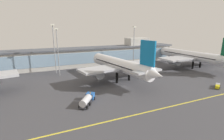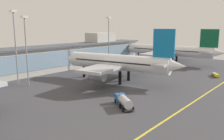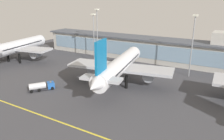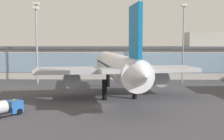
{
  "view_description": "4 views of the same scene",
  "coord_description": "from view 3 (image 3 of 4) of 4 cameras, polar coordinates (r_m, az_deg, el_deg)",
  "views": [
    {
      "loc": [
        -30.82,
        -58.84,
        24.38
      ],
      "look_at": [
        -2.37,
        6.18,
        6.27
      ],
      "focal_mm": 26.65,
      "sensor_mm": 36.0,
      "label": 1
    },
    {
      "loc": [
        -64.69,
        -44.32,
        20.72
      ],
      "look_at": [
        0.75,
        10.41,
        4.65
      ],
      "focal_mm": 37.34,
      "sensor_mm": 36.0,
      "label": 2
    },
    {
      "loc": [
        39.39,
        -58.56,
        30.84
      ],
      "look_at": [
        -1.05,
        10.88,
        4.59
      ],
      "focal_mm": 35.02,
      "sensor_mm": 36.0,
      "label": 3
    },
    {
      "loc": [
        2.95,
        -57.12,
        13.24
      ],
      "look_at": [
        1.72,
        7.46,
        6.81
      ],
      "focal_mm": 44.63,
      "sensor_mm": 36.0,
      "label": 4
    }
  ],
  "objects": [
    {
      "name": "apron_light_mast_centre",
      "position": [
        108.64,
        -4.81,
        10.06
      ],
      "size": [
        1.8,
        1.8,
        24.19
      ],
      "color": "gray",
      "rests_on": "ground"
    },
    {
      "name": "taxiway_centreline_stripe",
      "position": [
        61.96,
        -14.98,
        -12.44
      ],
      "size": [
        144.0,
        0.5,
        0.01
      ],
      "primitive_type": "cube",
      "color": "yellow",
      "rests_on": "ground"
    },
    {
      "name": "airliner_near_left",
      "position": [
        122.09,
        -23.66,
        5.59
      ],
      "size": [
        38.15,
        48.71,
        20.66
      ],
      "rotation": [
        0.0,
        0.0,
        1.75
      ],
      "color": "black",
      "rests_on": "ground"
    },
    {
      "name": "apron_light_mast_east",
      "position": [
        113.15,
        -3.9,
        10.96
      ],
      "size": [
        1.8,
        1.8,
        26.2
      ],
      "color": "gray",
      "rests_on": "ground"
    },
    {
      "name": "airliner_near_right",
      "position": [
        80.79,
        2.01,
        1.12
      ],
      "size": [
        39.95,
        50.47,
        19.87
      ],
      "rotation": [
        0.0,
        0.0,
        1.75
      ],
      "color": "black",
      "rests_on": "ground"
    },
    {
      "name": "terminal_building",
      "position": [
        115.24,
        10.56,
        5.52
      ],
      "size": [
        126.72,
        14.0,
        16.96
      ],
      "color": "beige",
      "rests_on": "ground"
    },
    {
      "name": "fuel_tanker_truck",
      "position": [
        81.17,
        -17.76,
        -4.0
      ],
      "size": [
        7.23,
        8.77,
        2.9
      ],
      "rotation": [
        0.0,
        0.0,
        0.95
      ],
      "color": "black",
      "rests_on": "ground"
    },
    {
      "name": "ground_plane",
      "position": [
        77.02,
        -3.42,
        -5.55
      ],
      "size": [
        180.0,
        180.0,
        0.0
      ],
      "primitive_type": "plane",
      "color": "#424247"
    },
    {
      "name": "apron_light_mast_west",
      "position": [
        92.9,
        20.39,
        7.98
      ],
      "size": [
        1.8,
        1.8,
        25.19
      ],
      "color": "gray",
      "rests_on": "ground"
    }
  ]
}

